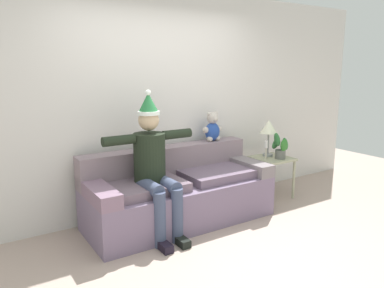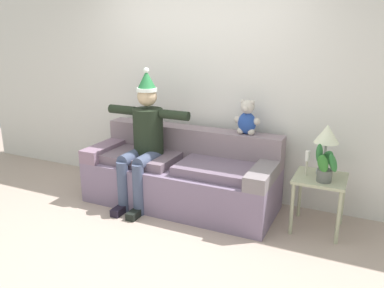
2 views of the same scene
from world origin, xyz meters
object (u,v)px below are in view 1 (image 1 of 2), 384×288
(couch, at_px, (179,193))
(person_seated, at_px, (154,163))
(teddy_bear, at_px, (213,128))
(table_lamp, at_px, (269,128))
(potted_plant, at_px, (280,147))
(candle_tall, at_px, (266,147))
(side_table, at_px, (272,164))

(couch, relative_size, person_seated, 1.40)
(teddy_bear, distance_m, table_lamp, 0.87)
(potted_plant, relative_size, candle_tall, 1.47)
(person_seated, height_order, potted_plant, person_seated)
(table_lamp, distance_m, candle_tall, 0.29)
(couch, height_order, person_seated, person_seated)
(teddy_bear, distance_m, side_table, 1.03)
(person_seated, distance_m, table_lamp, 1.94)
(side_table, bearing_deg, person_seated, -174.57)
(table_lamp, bearing_deg, side_table, -96.47)
(couch, height_order, table_lamp, table_lamp)
(side_table, bearing_deg, table_lamp, 83.53)
(side_table, xyz_separation_m, potted_plant, (0.04, -0.11, 0.26))
(potted_plant, bearing_deg, table_lamp, 98.14)
(potted_plant, xyz_separation_m, candle_tall, (-0.18, 0.09, 0.00))
(person_seated, relative_size, potted_plant, 4.17)
(person_seated, distance_m, candle_tall, 1.77)
(couch, relative_size, teddy_bear, 5.67)
(couch, bearing_deg, teddy_bear, 21.21)
(table_lamp, xyz_separation_m, candle_tall, (-0.15, -0.12, -0.23))
(side_table, bearing_deg, potted_plant, -69.35)
(potted_plant, bearing_deg, couch, 176.78)
(table_lamp, bearing_deg, person_seated, -171.72)
(candle_tall, bearing_deg, table_lamp, 38.39)
(couch, bearing_deg, person_seated, -157.77)
(side_table, bearing_deg, couch, -179.25)
(couch, xyz_separation_m, side_table, (1.51, 0.02, 0.13))
(table_lamp, bearing_deg, potted_plant, -81.86)
(couch, height_order, potted_plant, potted_plant)
(couch, relative_size, side_table, 3.84)
(person_seated, height_order, side_table, person_seated)
(teddy_bear, height_order, side_table, teddy_bear)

